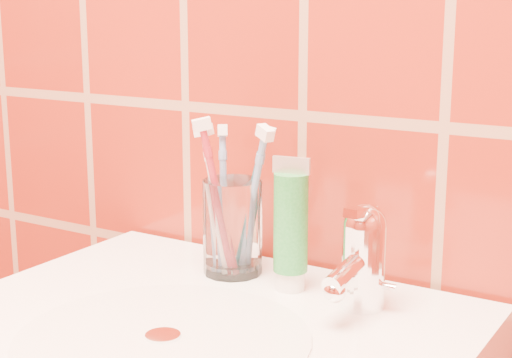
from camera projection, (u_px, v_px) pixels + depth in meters
The scene contains 8 objects.
glass_tumbler at pixel (232, 227), 0.97m from camera, with size 0.07×0.07×0.12m, color white.
toothpaste_tube at pixel (291, 229), 0.91m from camera, with size 0.04×0.04×0.16m.
faucet at pixel (362, 254), 0.85m from camera, with size 0.05×0.11×0.12m.
toothbrush_0 at pixel (224, 199), 0.98m from camera, with size 0.05×0.06×0.19m, color #7091C7, non-canonical shape.
toothbrush_1 at pixel (252, 203), 0.94m from camera, with size 0.08×0.05×0.20m, color #6B8EBF, non-canonical shape.
toothbrush_2 at pixel (216, 201), 0.96m from camera, with size 0.06×0.03×0.19m, color white, non-canonical shape.
toothbrush_3 at pixel (218, 199), 0.95m from camera, with size 0.05×0.05×0.20m, color #A12231, non-canonical shape.
toothbrush_4 at pixel (250, 200), 0.97m from camera, with size 0.06×0.04×0.19m, color #0B5060, non-canonical shape.
Camera 1 is at (0.46, 0.34, 1.18)m, focal length 55.00 mm.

